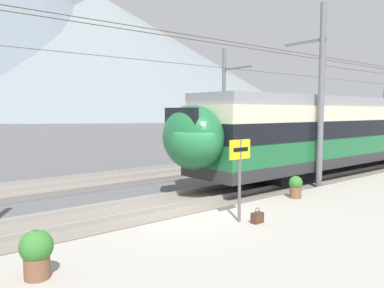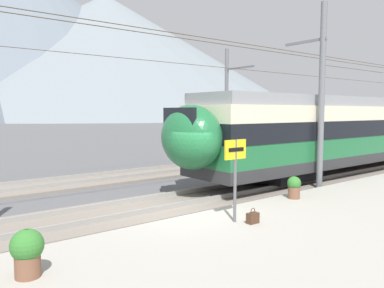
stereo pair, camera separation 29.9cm
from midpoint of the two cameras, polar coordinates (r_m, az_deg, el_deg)
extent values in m
plane|color=#565659|center=(11.49, -1.83, -11.04)|extent=(400.00, 400.00, 0.00)
cube|color=#A39E93|center=(8.52, 17.05, -15.97)|extent=(120.00, 7.37, 0.31)
cube|color=slate|center=(12.56, -5.65, -9.39)|extent=(120.00, 3.00, 0.12)
cube|color=gray|center=(11.95, -3.74, -9.43)|extent=(120.00, 0.07, 0.16)
cube|color=gray|center=(13.12, -7.38, -8.16)|extent=(120.00, 0.07, 0.16)
cube|color=slate|center=(17.57, -16.02, -5.43)|extent=(120.00, 3.00, 0.12)
cube|color=gray|center=(16.89, -15.09, -5.34)|extent=(120.00, 0.07, 0.16)
cube|color=gray|center=(18.20, -16.91, -4.65)|extent=(120.00, 0.07, 0.16)
cube|color=#2D2D30|center=(22.54, 24.03, -1.19)|extent=(22.78, 2.81, 0.45)
cube|color=#1E6638|center=(22.48, 24.09, 0.46)|extent=(22.78, 2.81, 0.85)
cube|color=black|center=(22.44, 24.16, 2.49)|extent=(22.78, 2.85, 0.75)
cube|color=beige|center=(22.43, 24.22, 4.28)|extent=(22.78, 2.81, 0.65)
cube|color=gray|center=(22.43, 24.27, 5.68)|extent=(22.48, 2.61, 0.45)
cube|color=black|center=(16.67, 12.76, -4.41)|extent=(2.80, 2.24, 0.42)
ellipsoid|color=#1E6638|center=(13.02, -0.58, 1.02)|extent=(1.80, 2.58, 2.25)
cube|color=black|center=(12.69, -2.36, 2.84)|extent=(0.16, 1.68, 1.19)
cube|color=#2D2D30|center=(37.24, 25.75, 1.00)|extent=(27.87, 2.93, 0.45)
cube|color=red|center=(37.21, 25.78, 2.00)|extent=(27.87, 2.93, 0.85)
cube|color=black|center=(37.18, 25.83, 3.23)|extent=(27.87, 2.97, 0.75)
cube|color=white|center=(37.18, 25.87, 4.31)|extent=(27.87, 2.93, 0.65)
cube|color=gray|center=(37.18, 25.90, 5.16)|extent=(27.57, 2.73, 0.45)
cube|color=black|center=(29.73, 18.52, -0.48)|extent=(2.80, 2.35, 0.42)
ellipsoid|color=red|center=(24.90, 11.32, 2.80)|extent=(1.80, 2.70, 2.25)
cube|color=black|center=(24.51, 10.59, 3.77)|extent=(0.16, 1.76, 1.19)
cylinder|color=slate|center=(15.78, 18.43, 6.58)|extent=(0.24, 0.24, 7.37)
cube|color=slate|center=(16.47, 16.18, 14.56)|extent=(0.10, 1.94, 0.10)
cylinder|color=#473823|center=(16.91, 13.82, 13.50)|extent=(46.33, 0.02, 0.02)
cylinder|color=slate|center=(25.03, 4.49, 5.96)|extent=(0.24, 0.24, 7.23)
cube|color=slate|center=(24.37, 6.39, 11.36)|extent=(0.10, 2.57, 0.10)
cylinder|color=#473823|center=(23.56, 8.37, 10.95)|extent=(46.33, 0.02, 0.02)
cylinder|color=#59595B|center=(9.81, 6.33, -5.58)|extent=(0.08, 0.08, 2.14)
cube|color=yellow|center=(9.70, 6.38, -0.81)|extent=(0.70, 0.06, 0.50)
cube|color=black|center=(9.67, 6.52, -0.83)|extent=(0.52, 0.01, 0.10)
cube|color=#472D1E|center=(9.97, 8.98, -10.96)|extent=(0.32, 0.18, 0.27)
torus|color=#472D1E|center=(9.92, 9.00, -9.92)|extent=(0.16, 0.02, 0.16)
cylinder|color=brown|center=(7.35, -23.51, -16.71)|extent=(0.43, 0.43, 0.39)
sphere|color=#33752D|center=(7.22, -23.62, -14.00)|extent=(0.57, 0.57, 0.57)
sphere|color=purple|center=(7.18, -23.65, -13.03)|extent=(0.31, 0.31, 0.31)
cylinder|color=brown|center=(12.97, 14.74, -7.08)|extent=(0.38, 0.38, 0.38)
sphere|color=#33752D|center=(12.91, 14.77, -5.68)|extent=(0.44, 0.44, 0.44)
sphere|color=#DB5193|center=(12.89, 14.78, -5.24)|extent=(0.24, 0.24, 0.24)
cone|color=slate|center=(220.43, -24.70, 14.26)|extent=(198.89, 198.89, 81.11)
cone|color=slate|center=(211.67, -13.90, 12.72)|extent=(214.07, 214.07, 64.67)
camera|label=1|loc=(0.15, -90.54, -0.05)|focal=35.27mm
camera|label=2|loc=(0.15, 89.46, 0.05)|focal=35.27mm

